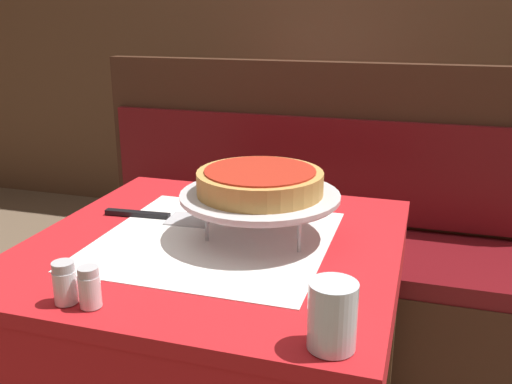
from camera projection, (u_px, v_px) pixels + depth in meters
The scene contains 12 objects.
dining_table_front at pixel (215, 280), 1.31m from camera, with size 0.82×0.82×0.74m.
dining_table_rear at pixel (307, 136), 2.82m from camera, with size 0.79×0.79×0.75m.
booth_bench at pixel (304, 273), 2.09m from camera, with size 1.67×0.50×1.06m.
back_wall_panel at pixel (355, 17), 3.10m from camera, with size 6.00×0.04×2.40m, color brown.
pizza_pan_stand at pixel (260, 197), 1.27m from camera, with size 0.36×0.36×0.10m.
deep_dish_pizza at pixel (260, 182), 1.26m from camera, with size 0.28×0.28×0.05m.
pizza_server at pixel (163, 217), 1.41m from camera, with size 0.28×0.10×0.01m.
water_glass_near at pixel (332, 315), 0.86m from camera, with size 0.08×0.08×0.11m.
salt_shaker at pixel (65, 283), 1.00m from camera, with size 0.04×0.04×0.08m.
pepper_shaker at pixel (90, 287), 0.98m from camera, with size 0.04×0.04×0.07m.
napkin_holder at pixel (264, 177), 1.60m from camera, with size 0.10×0.05×0.09m.
condiment_caddy at pixel (286, 107), 2.81m from camera, with size 0.14×0.14×0.15m.
Camera 1 is at (0.44, -1.11, 1.24)m, focal length 40.00 mm.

